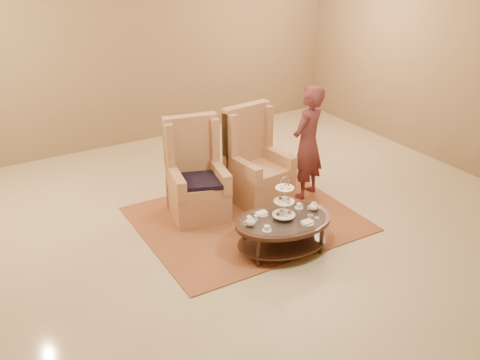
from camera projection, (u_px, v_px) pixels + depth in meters
ground at (256, 237)px, 6.85m from camera, size 8.00×8.00×0.00m
ceiling at (256, 237)px, 6.85m from camera, size 8.00×8.00×0.02m
wall_back at (133, 45)px, 9.20m from camera, size 8.00×0.04×3.50m
rug at (247, 219)px, 7.26m from camera, size 2.82×2.36×0.01m
tea_table at (283, 225)px, 6.41m from camera, size 1.32×1.02×1.00m
armchair_left at (196, 183)px, 7.24m from camera, size 0.86×0.88×1.35m
armchair_right at (255, 170)px, 7.62m from camera, size 0.82×0.84×1.37m
person at (308, 143)px, 7.56m from camera, size 0.71×0.60×1.66m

